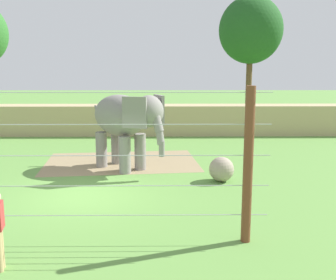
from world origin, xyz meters
The scene contains 7 objects.
ground_plane centered at (0.00, 0.00, 0.00)m, with size 120.00×120.00×0.00m, color #609342.
dirt_patch centered at (0.73, 4.58, 0.00)m, with size 6.55×4.24×0.01m, color #937F5B.
embankment_wall centered at (0.00, 11.94, 0.91)m, with size 36.00×1.80×1.81m, color tan.
elephant centered at (1.04, 3.32, 2.04)m, with size 3.49×3.45×3.08m.
enrichment_ball centered at (4.68, 1.55, 0.45)m, with size 0.91×0.91×0.91m, color gray.
cable_fence centered at (0.00, -3.50, 1.86)m, with size 10.05×0.23×3.69m.
tree_far_left centered at (8.96, 17.44, 6.75)m, with size 4.64×4.64×9.22m.
Camera 1 is at (2.58, -12.34, 4.09)m, focal length 42.28 mm.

